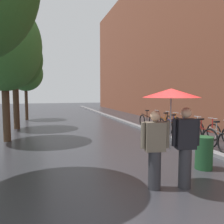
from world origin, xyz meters
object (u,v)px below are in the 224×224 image
street_tree_2 (14,59)px  parked_bicycle_2 (205,132)px  couple_under_umbrella (171,122)px  parked_bicycle_6 (160,122)px  street_tree_3 (25,74)px  litter_bin (204,153)px  parked_bicycle_7 (150,120)px  parked_bicycle_1 (220,136)px  parked_bicycle_3 (189,129)px  street_tree_1 (3,46)px  parked_bicycle_5 (169,124)px  parked_bicycle_4 (176,126)px

street_tree_2 → parked_bicycle_2: 10.12m
parked_bicycle_2 → street_tree_2: bearing=143.0°
couple_under_umbrella → parked_bicycle_6: bearing=62.0°
street_tree_3 → litter_bin: size_ratio=5.43×
parked_bicycle_6 → couple_under_umbrella: 8.02m
parked_bicycle_7 → litter_bin: bearing=-106.3°
parked_bicycle_1 → parked_bicycle_2: 0.84m
parked_bicycle_3 → couple_under_umbrella: size_ratio=0.52×
street_tree_1 → litter_bin: size_ratio=6.65×
street_tree_3 → parked_bicycle_3: street_tree_3 is taller
parked_bicycle_5 → street_tree_2: bearing=158.4°
street_tree_2 → couple_under_umbrella: bearing=-67.1°
street_tree_3 → parked_bicycle_1: 13.27m
street_tree_3 → parked_bicycle_7: (7.20, -5.33, -2.96)m
street_tree_3 → litter_bin: street_tree_3 is taller
litter_bin → couple_under_umbrella: bearing=-152.9°
street_tree_1 → street_tree_2: bearing=89.5°
couple_under_umbrella → street_tree_1: bearing=123.5°
street_tree_1 → street_tree_2: size_ratio=1.06×
street_tree_1 → parked_bicycle_7: size_ratio=5.17×
street_tree_3 → parked_bicycle_7: bearing=-36.5°
street_tree_2 → litter_bin: street_tree_2 is taller
street_tree_2 → parked_bicycle_7: size_ratio=4.86×
street_tree_2 → parked_bicycle_2: bearing=-37.0°
street_tree_2 → parked_bicycle_5: bearing=-21.6°
parked_bicycle_1 → couple_under_umbrella: couple_under_umbrella is taller
parked_bicycle_2 → parked_bicycle_1: bearing=-91.1°
street_tree_1 → couple_under_umbrella: street_tree_1 is taller
street_tree_2 → parked_bicycle_1: bearing=-40.9°
parked_bicycle_4 → street_tree_3: bearing=132.1°
street_tree_1 → parked_bicycle_1: bearing=-23.3°
street_tree_2 → parked_bicycle_4: 9.12m
street_tree_2 → parked_bicycle_7: bearing=-9.6°
parked_bicycle_2 → couple_under_umbrella: 5.19m
parked_bicycle_2 → parked_bicycle_5: bearing=89.5°
street_tree_2 → street_tree_3: street_tree_2 is taller
parked_bicycle_5 → litter_bin: bearing=-112.9°
couple_under_umbrella → street_tree_2: bearing=112.9°
parked_bicycle_6 → parked_bicycle_7: same height
parked_bicycle_4 → parked_bicycle_5: bearing=81.1°
street_tree_3 → parked_bicycle_4: street_tree_3 is taller
street_tree_3 → parked_bicycle_2: (7.36, -9.82, -2.96)m
couple_under_umbrella → parked_bicycle_5: bearing=58.6°
street_tree_1 → parked_bicycle_6: street_tree_1 is taller
parked_bicycle_2 → street_tree_3: bearing=126.9°
parked_bicycle_2 → parked_bicycle_6: 3.57m
parked_bicycle_6 → couple_under_umbrella: bearing=-118.0°
parked_bicycle_1 → street_tree_2: bearing=139.1°
parked_bicycle_4 → parked_bicycle_3: bearing=-91.2°
parked_bicycle_4 → parked_bicycle_7: size_ratio=1.06×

